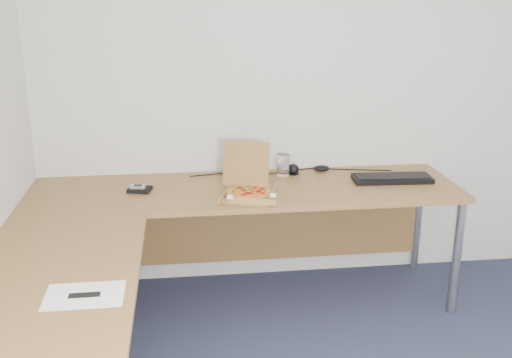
{
  "coord_description": "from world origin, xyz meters",
  "views": [
    {
      "loc": [
        -0.85,
        -1.91,
        1.86
      ],
      "look_at": [
        -0.45,
        1.28,
        0.82
      ],
      "focal_mm": 42.27,
      "sensor_mm": 36.0,
      "label": 1
    }
  ],
  "objects": [
    {
      "name": "cable_bundle",
      "position": [
        -0.2,
        1.68,
        0.73
      ],
      "size": [
        0.62,
        0.13,
        0.01
      ],
      "primitive_type": null,
      "rotation": [
        0.0,
        0.0,
        0.14
      ],
      "color": "black",
      "rests_on": "desk"
    },
    {
      "name": "keyboard",
      "position": [
        0.39,
        1.42,
        0.74
      ],
      "size": [
        0.48,
        0.19,
        0.03
      ],
      "primitive_type": "cube",
      "rotation": [
        0.0,
        0.0,
        -0.06
      ],
      "color": "black",
      "rests_on": "desk"
    },
    {
      "name": "dome_speaker",
      "position": [
        -0.17,
        1.64,
        0.76
      ],
      "size": [
        0.08,
        0.08,
        0.07
      ],
      "primitive_type": "ellipsoid",
      "color": "black",
      "rests_on": "desk"
    },
    {
      "name": "drinking_glass",
      "position": [
        -0.24,
        1.61,
        0.8
      ],
      "size": [
        0.08,
        0.08,
        0.14
      ],
      "primitive_type": "cylinder",
      "color": "white",
      "rests_on": "desk"
    },
    {
      "name": "desk",
      "position": [
        -0.82,
        0.97,
        0.7
      ],
      "size": [
        2.5,
        2.2,
        0.73
      ],
      "color": "olive",
      "rests_on": "ground"
    },
    {
      "name": "mouse",
      "position": [
        0.02,
        1.67,
        0.75
      ],
      "size": [
        0.12,
        0.09,
        0.04
      ],
      "primitive_type": "ellipsoid",
      "rotation": [
        0.0,
        0.0,
        -0.29
      ],
      "color": "black",
      "rests_on": "desk"
    },
    {
      "name": "phone",
      "position": [
        -1.11,
        1.41,
        0.76
      ],
      "size": [
        0.09,
        0.06,
        0.02
      ],
      "primitive_type": "cube",
      "rotation": [
        0.0,
        0.0,
        -0.14
      ],
      "color": "#B2B5BA",
      "rests_on": "wallet"
    },
    {
      "name": "pizza_box",
      "position": [
        -0.49,
        1.26,
        0.76
      ],
      "size": [
        0.27,
        0.31,
        0.28
      ],
      "rotation": [
        0.0,
        0.0,
        -0.37
      ],
      "color": "#A97A42",
      "rests_on": "desk"
    },
    {
      "name": "wallet",
      "position": [
        -1.11,
        1.41,
        0.74
      ],
      "size": [
        0.15,
        0.13,
        0.02
      ],
      "primitive_type": "cube",
      "rotation": [
        0.0,
        0.0,
        -0.26
      ],
      "color": "black",
      "rests_on": "desk"
    },
    {
      "name": "room_shell",
      "position": [
        0.0,
        0.0,
        1.25
      ],
      "size": [
        3.5,
        3.5,
        2.5
      ],
      "primitive_type": null,
      "color": "silver",
      "rests_on": "ground"
    },
    {
      "name": "paper_sheet",
      "position": [
        -1.24,
        0.2,
        0.73
      ],
      "size": [
        0.3,
        0.21,
        0.0
      ],
      "primitive_type": "cube",
      "rotation": [
        0.0,
        0.0,
        0.01
      ],
      "color": "white",
      "rests_on": "desk"
    }
  ]
}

